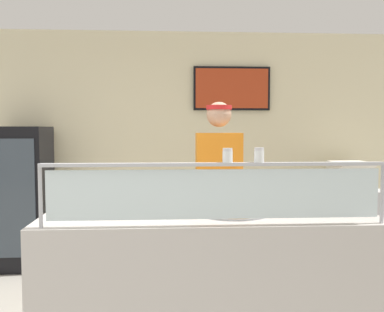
{
  "coord_description": "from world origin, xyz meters",
  "views": [
    {
      "loc": [
        0.84,
        -2.49,
        1.54
      ],
      "look_at": [
        1.02,
        0.42,
        1.35
      ],
      "focal_mm": 40.02,
      "sensor_mm": 36.0,
      "label": 1
    }
  ],
  "objects_px": {
    "pizza_server": "(231,208)",
    "pepper_flake_shaker": "(259,156)",
    "drink_fridge": "(20,197)",
    "pizza_box_stack": "(350,175)",
    "worker_figure": "(219,191)",
    "pizza_tray": "(233,211)",
    "parmesan_shaker": "(228,156)"
  },
  "relations": [
    {
      "from": "worker_figure",
      "to": "pepper_flake_shaker",
      "type": "bearing_deg",
      "value": -83.57
    },
    {
      "from": "drink_fridge",
      "to": "pizza_box_stack",
      "type": "height_order",
      "value": "drink_fridge"
    },
    {
      "from": "pizza_server",
      "to": "drink_fridge",
      "type": "distance_m",
      "value": 2.82
    },
    {
      "from": "pizza_tray",
      "to": "pepper_flake_shaker",
      "type": "xyz_separation_m",
      "value": [
        0.1,
        -0.35,
        0.4
      ]
    },
    {
      "from": "pizza_server",
      "to": "pepper_flake_shaker",
      "type": "bearing_deg",
      "value": -76.16
    },
    {
      "from": "pizza_tray",
      "to": "worker_figure",
      "type": "relative_size",
      "value": 0.29
    },
    {
      "from": "worker_figure",
      "to": "drink_fridge",
      "type": "relative_size",
      "value": 1.13
    },
    {
      "from": "worker_figure",
      "to": "pizza_box_stack",
      "type": "relative_size",
      "value": 4.0
    },
    {
      "from": "parmesan_shaker",
      "to": "worker_figure",
      "type": "relative_size",
      "value": 0.05
    },
    {
      "from": "pizza_server",
      "to": "drink_fridge",
      "type": "xyz_separation_m",
      "value": [
        -2.06,
        1.92,
        -0.21
      ]
    },
    {
      "from": "pizza_tray",
      "to": "drink_fridge",
      "type": "xyz_separation_m",
      "value": [
        -2.07,
        1.9,
        -0.19
      ]
    },
    {
      "from": "pizza_tray",
      "to": "parmesan_shaker",
      "type": "xyz_separation_m",
      "value": [
        -0.09,
        -0.35,
        0.4
      ]
    },
    {
      "from": "pizza_tray",
      "to": "parmesan_shaker",
      "type": "relative_size",
      "value": 5.79
    },
    {
      "from": "parmesan_shaker",
      "to": "pepper_flake_shaker",
      "type": "height_order",
      "value": "pepper_flake_shaker"
    },
    {
      "from": "pizza_tray",
      "to": "pizza_server",
      "type": "bearing_deg",
      "value": -130.15
    },
    {
      "from": "pizza_tray",
      "to": "pizza_server",
      "type": "height_order",
      "value": "pizza_server"
    },
    {
      "from": "pizza_server",
      "to": "pizza_box_stack",
      "type": "xyz_separation_m",
      "value": [
        1.67,
        1.88,
        0.01
      ]
    },
    {
      "from": "pizza_tray",
      "to": "parmesan_shaker",
      "type": "distance_m",
      "value": 0.54
    },
    {
      "from": "pizza_tray",
      "to": "worker_figure",
      "type": "distance_m",
      "value": 0.66
    },
    {
      "from": "pizza_tray",
      "to": "drink_fridge",
      "type": "bearing_deg",
      "value": 137.54
    },
    {
      "from": "pepper_flake_shaker",
      "to": "pizza_box_stack",
      "type": "xyz_separation_m",
      "value": [
        1.55,
        2.21,
        -0.37
      ]
    },
    {
      "from": "pepper_flake_shaker",
      "to": "drink_fridge",
      "type": "bearing_deg",
      "value": 134.04
    },
    {
      "from": "pizza_server",
      "to": "worker_figure",
      "type": "relative_size",
      "value": 0.16
    },
    {
      "from": "pepper_flake_shaker",
      "to": "pizza_tray",
      "type": "bearing_deg",
      "value": 106.23
    },
    {
      "from": "drink_fridge",
      "to": "worker_figure",
      "type": "bearing_deg",
      "value": -30.98
    },
    {
      "from": "pizza_tray",
      "to": "pizza_server",
      "type": "relative_size",
      "value": 1.81
    },
    {
      "from": "pizza_tray",
      "to": "worker_figure",
      "type": "height_order",
      "value": "worker_figure"
    },
    {
      "from": "pizza_tray",
      "to": "parmesan_shaker",
      "type": "height_order",
      "value": "parmesan_shaker"
    },
    {
      "from": "pizza_tray",
      "to": "pizza_box_stack",
      "type": "relative_size",
      "value": 1.15
    },
    {
      "from": "parmesan_shaker",
      "to": "pepper_flake_shaker",
      "type": "bearing_deg",
      "value": 0.0
    },
    {
      "from": "worker_figure",
      "to": "pizza_box_stack",
      "type": "xyz_separation_m",
      "value": [
        1.66,
        1.2,
        -0.01
      ]
    },
    {
      "from": "parmesan_shaker",
      "to": "drink_fridge",
      "type": "height_order",
      "value": "drink_fridge"
    }
  ]
}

